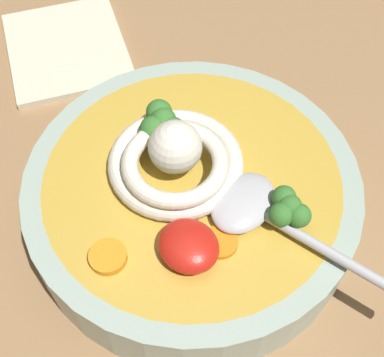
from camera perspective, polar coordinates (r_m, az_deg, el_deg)
table_slab at (r=49.31cm, az=-3.58°, el=-2.75°), size 93.33×93.33×3.20cm
soup_bowl at (r=44.45cm, az=-0.00°, el=-1.93°), size 27.43×27.43×5.37cm
noodle_pile at (r=41.59cm, az=-1.75°, el=2.13°), size 12.06×11.83×4.85cm
soup_spoon at (r=39.97cm, az=7.25°, el=-3.56°), size 17.53×6.87×1.60cm
chili_sauce_dollop at (r=37.93cm, az=-0.37°, el=-7.30°), size 4.66×4.19×2.10cm
broccoli_floret_beside_chili at (r=39.27cm, az=10.39°, el=-3.23°), size 3.58×3.08×2.83cm
broccoli_floret_left at (r=43.18cm, az=-3.27°, el=5.98°), size 4.30×3.70×3.40cm
carrot_slice_far at (r=39.06cm, az=3.05°, el=-6.89°), size 2.70×2.70×0.44cm
carrot_slice_front at (r=38.80cm, az=-9.09°, el=-8.37°), size 2.78×2.78×0.68cm
folded_napkin at (r=62.04cm, az=-13.41°, el=13.57°), size 18.90×17.73×0.80cm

